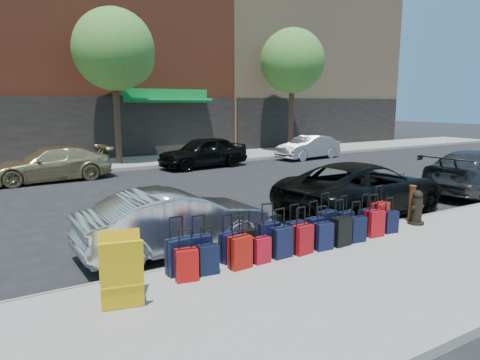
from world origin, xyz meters
TOP-DOWN VIEW (x-y plane):
  - ground at (0.00, 0.00)m, footprint 120.00×120.00m
  - sidewalk_near at (0.00, -6.50)m, footprint 60.00×4.00m
  - sidewalk_far at (0.00, 10.00)m, footprint 60.00×4.00m
  - curb_near at (0.00, -4.48)m, footprint 60.00×0.08m
  - curb_far at (0.00, 7.98)m, footprint 60.00×0.08m
  - building_right at (16.00, 17.99)m, footprint 15.00×12.12m
  - tree_center at (0.64, 9.50)m, footprint 3.80×3.80m
  - tree_right at (11.14, 9.50)m, footprint 3.80×3.80m
  - suitcase_front_0 at (-2.45, -4.84)m, footprint 0.43×0.26m
  - suitcase_front_1 at (-2.01, -4.76)m, footprint 0.41×0.25m
  - suitcase_front_2 at (-1.42, -4.78)m, footprint 0.40×0.27m
  - suitcase_front_3 at (-1.07, -4.79)m, footprint 0.38×0.21m
  - suitcase_front_4 at (-0.55, -4.79)m, footprint 0.43×0.28m
  - suitcase_front_5 at (0.07, -4.84)m, footprint 0.38×0.21m
  - suitcase_front_6 at (0.56, -4.84)m, footprint 0.39×0.24m
  - suitcase_front_7 at (0.96, -4.76)m, footprint 0.45×0.29m
  - suitcase_front_8 at (1.43, -4.81)m, footprint 0.40×0.24m
  - suitcase_front_9 at (2.06, -4.85)m, footprint 0.39×0.24m
  - suitcase_front_10 at (2.53, -4.82)m, footprint 0.47×0.31m
  - suitcase_back_0 at (-2.45, -5.16)m, footprint 0.40×0.28m
  - suitcase_back_1 at (-2.02, -5.09)m, footprint 0.37×0.24m
  - suitcase_back_2 at (-1.42, -5.15)m, footprint 0.41×0.26m
  - suitcase_back_3 at (-0.95, -5.13)m, footprint 0.33×0.20m
  - suitcase_back_4 at (-0.47, -5.08)m, footprint 0.40×0.24m
  - suitcase_back_5 at (-0.00, -5.14)m, footprint 0.41×0.26m
  - suitcase_back_6 at (0.50, -5.16)m, footprint 0.38×0.24m
  - suitcase_back_7 at (0.98, -5.17)m, footprint 0.42×0.26m
  - suitcase_back_8 at (1.45, -5.15)m, footprint 0.38×0.25m
  - suitcase_back_9 at (2.05, -5.09)m, footprint 0.41×0.27m
  - suitcase_back_10 at (2.57, -5.08)m, footprint 0.36×0.24m
  - fire_hydrant at (3.68, -4.92)m, footprint 0.42×0.37m
  - bollard at (3.73, -4.74)m, footprint 0.17×0.17m
  - display_rack at (-3.61, -5.53)m, footprint 0.72×0.76m
  - car_near_1 at (-1.89, -3.38)m, footprint 4.01×1.54m
  - car_near_2 at (3.74, -3.15)m, footprint 5.42×2.92m
  - car_far_1 at (-2.94, 6.87)m, footprint 4.75×2.19m
  - car_far_2 at (3.87, 7.07)m, footprint 4.52×2.19m
  - car_far_3 at (10.35, 7.05)m, footprint 4.08×1.89m

SIDE VIEW (x-z plane):
  - ground at x=0.00m, z-range 0.00..0.00m
  - sidewalk_near at x=0.00m, z-range 0.00..0.15m
  - sidewalk_far at x=0.00m, z-range 0.00..0.15m
  - curb_near at x=0.00m, z-range 0.00..0.15m
  - curb_far at x=0.00m, z-range 0.00..0.15m
  - suitcase_back_3 at x=-0.95m, z-range 0.00..0.78m
  - suitcase_back_10 at x=2.57m, z-range 0.00..0.80m
  - suitcase_back_1 at x=-2.02m, z-range 0.00..0.82m
  - suitcase_back_8 at x=1.45m, z-range -0.01..0.85m
  - suitcase_back_0 at x=-2.45m, z-range -0.01..0.86m
  - suitcase_back_6 at x=0.50m, z-range -0.02..0.86m
  - suitcase_front_2 at x=-1.42m, z-range -0.02..0.87m
  - suitcase_front_9 at x=2.06m, z-range -0.02..0.88m
  - suitcase_front_3 at x=-1.07m, z-range -0.02..0.88m
  - suitcase_front_5 at x=0.07m, z-range -0.02..0.89m
  - suitcase_front_6 at x=0.56m, z-range -0.02..0.89m
  - suitcase_back_5 at x=0.00m, z-range -0.02..0.90m
  - suitcase_front_8 at x=1.43m, z-range -0.02..0.90m
  - suitcase_back_9 at x=2.05m, z-range -0.03..0.91m
  - suitcase_back_4 at x=-0.47m, z-range -0.03..0.91m
  - suitcase_back_2 at x=-1.42m, z-range -0.03..0.91m
  - suitcase_front_1 at x=-2.01m, z-range -0.03..0.92m
  - suitcase_back_7 at x=0.98m, z-range -0.03..0.93m
  - suitcase_front_4 at x=-0.55m, z-range -0.03..0.95m
  - suitcase_front_0 at x=-2.45m, z-range -0.04..0.97m
  - suitcase_front_7 at x=0.96m, z-range -0.04..0.98m
  - suitcase_front_10 at x=2.53m, z-range -0.04..0.99m
  - fire_hydrant at x=3.68m, z-range 0.12..0.95m
  - bollard at x=3.73m, z-range 0.16..1.08m
  - car_far_3 at x=10.35m, z-range 0.00..1.29m
  - car_near_1 at x=-1.89m, z-range 0.00..1.30m
  - display_rack at x=-3.61m, z-range 0.14..1.20m
  - car_far_1 at x=-2.94m, z-range 0.00..1.35m
  - car_near_2 at x=3.74m, z-range 0.00..1.44m
  - car_far_2 at x=3.87m, z-range 0.00..1.48m
  - tree_center at x=0.64m, z-range 1.78..9.05m
  - tree_right at x=11.14m, z-range 1.78..9.05m
  - building_right at x=16.00m, z-range -0.02..17.98m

